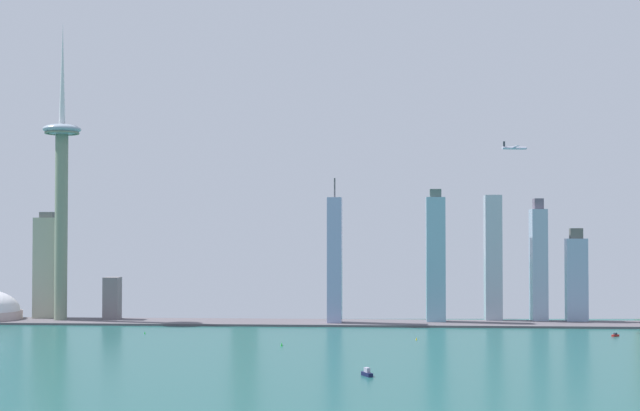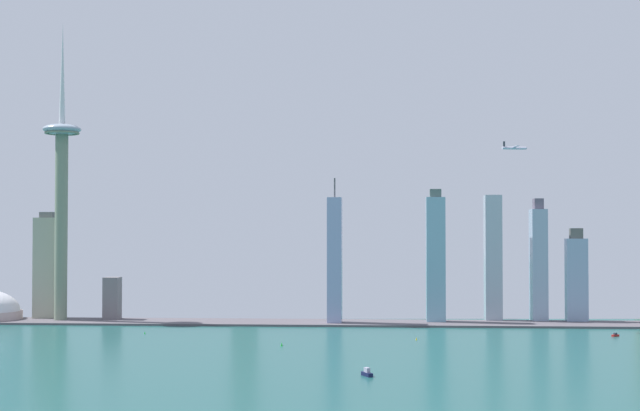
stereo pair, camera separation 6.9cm
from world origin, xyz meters
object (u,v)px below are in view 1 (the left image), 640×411
Objects in this scene: boat_1 at (367,373)px; boat_0 at (615,335)px; observation_tower at (62,181)px; skyscraper_10 at (538,264)px; airplane at (514,148)px; skyscraper_3 at (245,243)px; skyscraper_5 at (335,261)px; skyscraper_1 at (493,258)px; skyscraper_7 at (10,246)px; skyscraper_9 at (48,267)px; skyscraper_0 at (576,279)px; channel_buoy_2 at (416,339)px; skyscraper_2 at (436,259)px; channel_buoy_1 at (145,333)px; skyscraper_8 at (432,260)px; channel_buoy_0 at (282,344)px; skyscraper_6 at (112,299)px.

boat_0 is at bearing -66.08° from boat_1.
observation_tower reaches higher than skyscraper_10.
boat_1 is 370.44m from airplane.
skyscraper_3 is 146.35m from skyscraper_5.
observation_tower is 2.38× the size of skyscraper_1.
skyscraper_7 is 57.50m from skyscraper_9.
skyscraper_0 is at bearing -54.18° from boat_1.
boat_1 is 4.77× the size of channel_buoy_2.
skyscraper_10 is 151.36m from boat_0.
channel_buoy_2 is at bearing -60.67° from skyscraper_5.
boat_0 is at bearing -28.99° from skyscraper_3.
skyscraper_7 is at bearing 155.92° from channel_buoy_2.
observation_tower reaches higher than skyscraper_1.
skyscraper_5 is 208.29m from skyscraper_10.
observation_tower is 529.04m from skyscraper_0.
skyscraper_7 is (-591.31, 24.97, 32.18)m from skyscraper_0.
channel_buoy_1 is at bearing -156.16° from skyscraper_2.
skyscraper_2 is (378.56, 8.06, -78.47)m from observation_tower.
skyscraper_2 is 368.52m from boat_1.
boat_0 is 413.21m from channel_buoy_1.
boat_1 is (-167.07, -379.22, -57.14)m from skyscraper_10.
skyscraper_2 is 106.92m from skyscraper_10.
skyscraper_7 is (-450.55, 38.45, 12.03)m from skyscraper_2.
skyscraper_1 is at bearing -41.86° from skyscraper_8.
channel_buoy_0 reaches higher than channel_buoy_2.
boat_1 is (141.29, -441.89, -76.82)m from skyscraper_3.
channel_buoy_2 is (75.36, -134.13, -61.31)m from skyscraper_5.
channel_buoy_2 is 0.10× the size of airplane.
skyscraper_2 is 0.79× the size of skyscraper_3.
skyscraper_3 is 223.73m from channel_buoy_1.
boat_0 reaches higher than channel_buoy_1.
boat_1 is at bearing -98.26° from skyscraper_8.
boat_1 is at bearing -107.71° from skyscraper_1.
airplane is (70.77, -55.52, 105.27)m from skyscraper_2.
skyscraper_10 is 10.66× the size of boat_1.
airplane is at bearing 35.64° from channel_buoy_0.
airplane is at bearing -135.41° from skyscraper_0.
skyscraper_0 is at bearing 33.64° from airplane.
airplane reaches higher than skyscraper_2.
skyscraper_0 is at bearing -6.67° from skyscraper_1.
channel_buoy_0 is 0.13× the size of airplane.
skyscraper_3 is 7.07× the size of airplane.
skyscraper_8 reaches higher than boat_0.
skyscraper_10 is at bearing -49.26° from boat_1.
skyscraper_2 is 331.63m from skyscraper_6.
skyscraper_6 is at bearing 152.82° from channel_buoy_2.
skyscraper_6 is at bearing 14.08° from observation_tower.
skyscraper_8 is 406.12m from skyscraper_9.
channel_buoy_2 is (354.00, -143.83, -141.58)m from observation_tower.
boat_0 is 193.84m from airplane.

